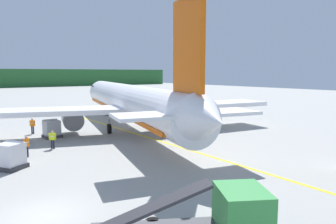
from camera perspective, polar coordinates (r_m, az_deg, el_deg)
name	(u,v)px	position (r m, az deg, el deg)	size (l,w,h in m)	color
airliner_foreground	(129,102)	(37.39, -6.95, 1.80)	(34.31, 41.15, 11.90)	white
service_truck_fuel	(209,222)	(12.86, 7.40, -18.92)	(7.02, 5.22, 2.77)	#338C3F
cargo_container_near	(52,129)	(35.63, -20.10, -2.87)	(1.79, 1.79, 1.92)	#333338
cargo_container_mid	(11,156)	(25.34, -26.33, -7.05)	(2.39, 2.39, 1.96)	#333338
crew_marshaller	(52,138)	(30.30, -19.98, -4.42)	(0.57, 0.41, 1.65)	#191E33
crew_loader_left	(162,128)	(33.24, -1.00, -2.89)	(0.42, 0.56, 1.75)	#191E33
crew_loader_right	(32,125)	(38.41, -23.10, -2.10)	(0.51, 0.46, 1.77)	#191E33
crew_supervisor	(27,145)	(28.06, -23.98, -5.36)	(0.47, 0.49, 1.77)	#191E33
apron_guide_line	(147,137)	(33.87, -3.83, -4.50)	(0.30, 60.00, 0.01)	yellow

